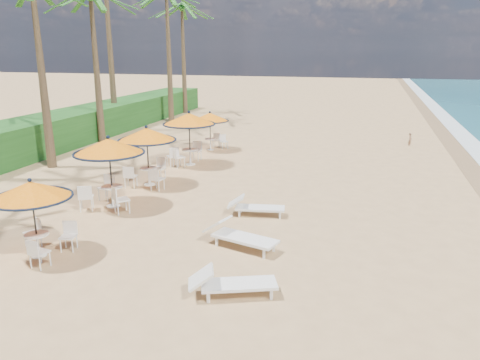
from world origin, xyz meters
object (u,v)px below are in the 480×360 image
object	(u,v)px
station_4	(211,120)
lounger_near	(230,283)
station_0	(34,199)
station_1	(108,155)
lounger_far	(254,206)
lounger_mid	(238,235)
station_2	(147,142)
station_3	(188,125)

from	to	relation	value
station_4	lounger_near	world-z (taller)	station_4
station_0	lounger_near	world-z (taller)	station_0
station_1	lounger_far	distance (m)	5.32
station_1	lounger_mid	bearing A→B (deg)	-22.35
station_2	station_4	distance (m)	7.18
station_2	lounger_far	world-z (taller)	station_2
station_3	station_4	bearing A→B (deg)	91.11
station_2	lounger_mid	xyz separation A→B (m)	(5.18, -4.98, -1.43)
station_0	station_4	bearing A→B (deg)	89.74
station_3	lounger_mid	distance (m)	10.01
station_1	lounger_near	world-z (taller)	station_1
lounger_near	lounger_mid	xyz separation A→B (m)	(-0.56, 2.65, 0.03)
station_0	station_3	distance (m)	10.60
station_2	lounger_near	bearing A→B (deg)	-53.09
lounger_mid	station_3	bearing A→B (deg)	136.35
station_0	lounger_mid	size ratio (longest dim) A/B	0.96
station_1	station_4	xyz separation A→B (m)	(0.31, 9.99, -0.24)
station_1	station_2	distance (m)	2.82
station_1	station_3	size ratio (longest dim) A/B	0.98
station_0	station_1	world-z (taller)	station_1
station_4	lounger_far	distance (m)	10.73
station_1	lounger_mid	world-z (taller)	station_1
station_2	lounger_near	distance (m)	9.66
station_1	station_4	world-z (taller)	station_1
station_2	lounger_near	xyz separation A→B (m)	(5.73, -7.63, -1.46)
station_2	lounger_near	size ratio (longest dim) A/B	1.18
station_0	lounger_near	distance (m)	5.74
station_0	station_3	size ratio (longest dim) A/B	0.84
station_2	station_3	world-z (taller)	station_3
lounger_near	lounger_far	xyz separation A→B (m)	(-0.73, 5.27, -0.02)
station_4	lounger_near	bearing A→B (deg)	-69.65
station_0	station_1	bearing A→B (deg)	93.42
station_1	station_4	distance (m)	10.00
station_0	lounger_far	xyz separation A→B (m)	(4.82, 4.60, -1.28)
lounger_mid	station_4	bearing A→B (deg)	129.00
station_0	station_1	xyz separation A→B (m)	(-0.25, 4.14, 0.27)
station_1	lounger_near	xyz separation A→B (m)	(5.80, -4.81, -1.53)
station_4	lounger_mid	distance (m)	13.18
station_3	station_4	size ratio (longest dim) A/B	1.22
station_2	lounger_near	world-z (taller)	station_2
station_3	station_4	xyz separation A→B (m)	(-0.07, 3.53, -0.27)
station_0	lounger_near	xyz separation A→B (m)	(5.55, -0.67, -1.26)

